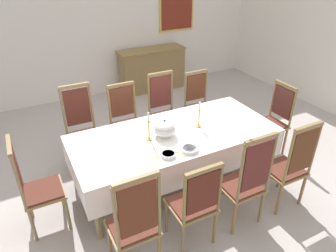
{
  "coord_description": "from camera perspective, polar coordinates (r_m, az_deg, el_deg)",
  "views": [
    {
      "loc": [
        -1.58,
        -3.05,
        2.73
      ],
      "look_at": [
        -0.07,
        -0.1,
        0.85
      ],
      "focal_mm": 33.2,
      "sensor_mm": 36.0,
      "label": 1
    }
  ],
  "objects": [
    {
      "name": "back_wall",
      "position": [
        6.58,
        -13.62,
        18.65
      ],
      "size": [
        7.24,
        0.08,
        3.13
      ],
      "primitive_type": "cube",
      "color": "silver",
      "rests_on": "ground"
    },
    {
      "name": "chair_north_c",
      "position": [
        4.82,
        -0.73,
        3.02
      ],
      "size": [
        0.44,
        0.42,
        1.15
      ],
      "rotation": [
        0.0,
        0.0,
        3.14
      ],
      "color": "olive",
      "rests_on": "ground"
    },
    {
      "name": "ground",
      "position": [
        4.4,
        0.15,
        -9.13
      ],
      "size": [
        7.24,
        6.39,
        0.04
      ],
      "primitive_type": "cube",
      "color": "#B2A8A6"
    },
    {
      "name": "spoon_primary",
      "position": [
        3.39,
        -1.84,
        -5.74
      ],
      "size": [
        0.03,
        0.18,
        0.01
      ],
      "rotation": [
        0.0,
        0.0,
        -0.07
      ],
      "color": "gold",
      "rests_on": "tablecloth"
    },
    {
      "name": "chair_south_d",
      "position": [
        3.85,
        21.42,
        -6.68
      ],
      "size": [
        0.44,
        0.42,
        1.17
      ],
      "color": "olive",
      "rests_on": "ground"
    },
    {
      "name": "framed_painting",
      "position": [
        7.16,
        1.59,
        21.33
      ],
      "size": [
        0.83,
        0.05,
        1.09
      ],
      "color": "#D1B251"
    },
    {
      "name": "dining_table",
      "position": [
        3.87,
        1.23,
        -2.21
      ],
      "size": [
        2.53,
        1.12,
        0.76
      ],
      "color": "olive",
      "rests_on": "ground"
    },
    {
      "name": "sideboard",
      "position": [
        6.92,
        -2.98,
        10.35
      ],
      "size": [
        1.44,
        0.48,
        0.9
      ],
      "rotation": [
        0.0,
        0.0,
        3.14
      ],
      "color": "olive",
      "rests_on": "ground"
    },
    {
      "name": "chair_north_a",
      "position": [
        4.46,
        -15.5,
        -0.26
      ],
      "size": [
        0.44,
        0.42,
        1.19
      ],
      "rotation": [
        0.0,
        0.0,
        3.14
      ],
      "color": "#836145",
      "rests_on": "ground"
    },
    {
      "name": "tablecloth",
      "position": [
        3.88,
        1.23,
        -2.45
      ],
      "size": [
        2.55,
        1.14,
        0.38
      ],
      "color": "white",
      "rests_on": "dining_table"
    },
    {
      "name": "soup_tureen",
      "position": [
        3.72,
        -0.66,
        -0.37
      ],
      "size": [
        0.28,
        0.28,
        0.22
      ],
      "color": "white",
      "rests_on": "tablecloth"
    },
    {
      "name": "candlestick_west",
      "position": [
        3.63,
        -3.54,
        -0.56
      ],
      "size": [
        0.07,
        0.07,
        0.36
      ],
      "color": "gold",
      "rests_on": "tablecloth"
    },
    {
      "name": "chair_south_a",
      "position": [
        2.94,
        -6.19,
        -17.25
      ],
      "size": [
        0.44,
        0.42,
        1.2
      ],
      "color": "#886042",
      "rests_on": "ground"
    },
    {
      "name": "chair_north_d",
      "position": [
        5.11,
        5.77,
        4.18
      ],
      "size": [
        0.44,
        0.42,
        1.06
      ],
      "rotation": [
        0.0,
        0.0,
        3.14
      ],
      "color": "#8C613E",
      "rests_on": "ground"
    },
    {
      "name": "candlestick_east",
      "position": [
        3.92,
        5.72,
        1.67
      ],
      "size": [
        0.07,
        0.07,
        0.35
      ],
      "color": "gold",
      "rests_on": "tablecloth"
    },
    {
      "name": "chair_north_b",
      "position": [
        4.61,
        -7.71,
        1.15
      ],
      "size": [
        0.44,
        0.42,
        1.09
      ],
      "rotation": [
        0.0,
        0.0,
        3.14
      ],
      "color": "olive",
      "rests_on": "ground"
    },
    {
      "name": "chair_head_west",
      "position": [
        3.61,
        -23.27,
        -10.05
      ],
      "size": [
        0.42,
        0.44,
        1.14
      ],
      "rotation": [
        0.0,
        0.0,
        -1.57
      ],
      "color": "olive",
      "rests_on": "ground"
    },
    {
      "name": "bowl_near_left",
      "position": [
        3.4,
        0.04,
        -5.23
      ],
      "size": [
        0.17,
        0.17,
        0.04
      ],
      "color": "white",
      "rests_on": "tablecloth"
    },
    {
      "name": "spoon_secondary",
      "position": [
        3.47,
        1.82,
        -4.86
      ],
      "size": [
        0.06,
        0.17,
        0.01
      ],
      "rotation": [
        0.0,
        0.0,
        0.25
      ],
      "color": "gold",
      "rests_on": "tablecloth"
    },
    {
      "name": "chair_south_c",
      "position": [
        3.45,
        14.08,
        -9.71
      ],
      "size": [
        0.44,
        0.42,
        1.21
      ],
      "color": "olive",
      "rests_on": "ground"
    },
    {
      "name": "chair_south_b",
      "position": [
        3.18,
        4.9,
        -13.87
      ],
      "size": [
        0.44,
        0.42,
        1.06
      ],
      "color": "#836447",
      "rests_on": "ground"
    },
    {
      "name": "bowl_near_right",
      "position": [
        3.5,
        3.97,
        -4.25
      ],
      "size": [
        0.2,
        0.2,
        0.04
      ],
      "color": "white",
      "rests_on": "tablecloth"
    },
    {
      "name": "chair_head_east",
      "position": [
        4.86,
        18.81,
        1.29
      ],
      "size": [
        0.42,
        0.44,
        1.08
      ],
      "rotation": [
        0.0,
        0.0,
        1.57
      ],
      "color": "olive",
      "rests_on": "ground"
    }
  ]
}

